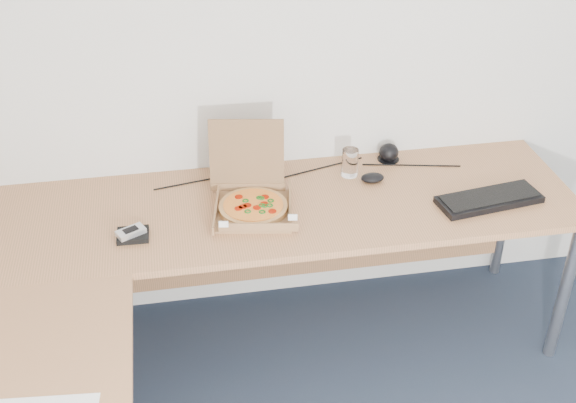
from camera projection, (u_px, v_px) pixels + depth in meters
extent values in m
cube|color=#B5794C|center=(271.00, 209.00, 2.98)|extent=(2.50, 0.70, 0.03)
cylinder|color=gray|center=(505.00, 214.00, 3.60)|extent=(0.05, 0.05, 0.70)
cube|color=#976B43|center=(253.00, 211.00, 2.93)|extent=(0.30, 0.30, 0.01)
cube|color=#976B43|center=(247.00, 156.00, 2.99)|extent=(0.30, 0.06, 0.30)
cylinder|color=tan|center=(253.00, 208.00, 2.92)|extent=(0.27, 0.27, 0.02)
cylinder|color=red|center=(253.00, 205.00, 2.91)|extent=(0.24, 0.24, 0.00)
cylinder|color=white|center=(350.00, 162.00, 3.14)|extent=(0.07, 0.07, 0.12)
cube|color=black|center=(489.00, 200.00, 2.98)|extent=(0.44, 0.21, 0.03)
ellipsoid|color=black|center=(372.00, 178.00, 3.11)|extent=(0.11, 0.08, 0.04)
cube|color=black|center=(133.00, 235.00, 2.78)|extent=(0.12, 0.10, 0.02)
cube|color=#B2B5BA|center=(131.00, 232.00, 2.76)|extent=(0.12, 0.10, 0.02)
ellipsoid|color=black|center=(389.00, 151.00, 3.26)|extent=(0.10, 0.10, 0.08)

